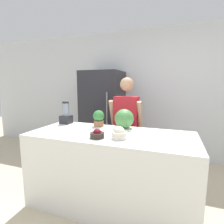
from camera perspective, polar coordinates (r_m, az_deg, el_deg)
wall_back at (r=3.72m, az=8.92°, el=5.85°), size 8.00×0.06×2.60m
counter_island at (r=2.27m, az=-0.37°, el=-18.14°), size 1.96×0.84×0.91m
refrigerator at (r=3.57m, az=-2.97°, el=-0.99°), size 0.76×0.72×1.75m
person at (r=2.76m, az=4.68°, el=-5.04°), size 0.50×0.26×1.60m
cutting_board at (r=2.30m, az=3.57°, el=-5.39°), size 0.33×0.24×0.01m
watermelon at (r=2.27m, az=3.99°, el=-2.16°), size 0.25×0.25×0.25m
bowl_cherries at (r=1.92m, az=-4.85°, el=-7.30°), size 0.16×0.16×0.10m
bowl_cream at (r=1.88m, az=2.39°, el=-7.09°), size 0.16×0.16×0.13m
blender at (r=2.68m, az=-14.78°, el=-0.86°), size 0.15×0.15×0.33m
potted_plant at (r=2.43m, az=-4.36°, el=-1.98°), size 0.16×0.16×0.22m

